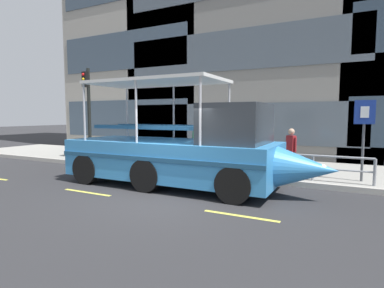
{
  "coord_description": "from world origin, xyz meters",
  "views": [
    {
      "loc": [
        4.57,
        -7.27,
        2.3
      ],
      "look_at": [
        -0.41,
        2.43,
        1.3
      ],
      "focal_mm": 28.98,
      "sensor_mm": 36.0,
      "label": 1
    }
  ],
  "objects_px": {
    "parking_sign": "(364,127)",
    "pedestrian_near_bow": "(291,147)",
    "duck_tour_boat": "(184,152)",
    "traffic_light_pole": "(88,105)",
    "pedestrian_mid_left": "(197,142)"
  },
  "relations": [
    {
      "from": "parking_sign",
      "to": "pedestrian_near_bow",
      "type": "distance_m",
      "value": 2.39
    },
    {
      "from": "duck_tour_boat",
      "to": "pedestrian_near_bow",
      "type": "height_order",
      "value": "duck_tour_boat"
    },
    {
      "from": "traffic_light_pole",
      "to": "pedestrian_near_bow",
      "type": "height_order",
      "value": "traffic_light_pole"
    },
    {
      "from": "pedestrian_near_bow",
      "to": "traffic_light_pole",
      "type": "bearing_deg",
      "value": -178.35
    },
    {
      "from": "duck_tour_boat",
      "to": "pedestrian_near_bow",
      "type": "distance_m",
      "value": 3.96
    },
    {
      "from": "duck_tour_boat",
      "to": "pedestrian_mid_left",
      "type": "xyz_separation_m",
      "value": [
        -0.83,
        2.63,
        0.12
      ]
    },
    {
      "from": "duck_tour_boat",
      "to": "pedestrian_mid_left",
      "type": "height_order",
      "value": "duck_tour_boat"
    },
    {
      "from": "parking_sign",
      "to": "pedestrian_mid_left",
      "type": "relative_size",
      "value": 1.48
    },
    {
      "from": "duck_tour_boat",
      "to": "pedestrian_mid_left",
      "type": "relative_size",
      "value": 4.96
    },
    {
      "from": "parking_sign",
      "to": "duck_tour_boat",
      "type": "bearing_deg",
      "value": -153.43
    },
    {
      "from": "parking_sign",
      "to": "duck_tour_boat",
      "type": "xyz_separation_m",
      "value": [
        -5.13,
        -2.57,
        -0.84
      ]
    },
    {
      "from": "duck_tour_boat",
      "to": "pedestrian_mid_left",
      "type": "bearing_deg",
      "value": 107.56
    },
    {
      "from": "duck_tour_boat",
      "to": "pedestrian_near_bow",
      "type": "bearing_deg",
      "value": 43.45
    },
    {
      "from": "duck_tour_boat",
      "to": "parking_sign",
      "type": "bearing_deg",
      "value": 26.57
    },
    {
      "from": "traffic_light_pole",
      "to": "duck_tour_boat",
      "type": "height_order",
      "value": "traffic_light_pole"
    }
  ]
}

